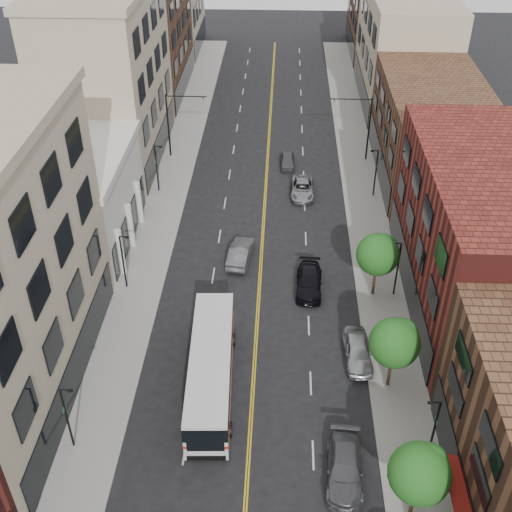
# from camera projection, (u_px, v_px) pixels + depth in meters

# --- Properties ---
(sidewalk_left) EXTENTS (4.00, 110.00, 0.15)m
(sidewalk_left) POSITION_uv_depth(u_px,v_px,m) (161.00, 217.00, 62.12)
(sidewalk_left) COLOR gray
(sidewalk_left) RESTS_ON ground
(sidewalk_right) EXTENTS (4.00, 110.00, 0.15)m
(sidewalk_right) POSITION_uv_depth(u_px,v_px,m) (368.00, 222.00, 61.40)
(sidewalk_right) COLOR gray
(sidewalk_right) RESTS_ON ground
(bldg_l_white) EXTENTS (10.00, 14.00, 8.00)m
(bldg_l_white) POSITION_uv_depth(u_px,v_px,m) (71.00, 202.00, 56.83)
(bldg_l_white) COLOR silver
(bldg_l_white) RESTS_ON ground
(bldg_l_far_a) EXTENTS (10.00, 20.00, 18.00)m
(bldg_l_far_a) POSITION_uv_depth(u_px,v_px,m) (108.00, 78.00, 67.72)
(bldg_l_far_a) COLOR tan
(bldg_l_far_a) RESTS_ON ground
(bldg_l_far_b) EXTENTS (10.00, 20.00, 15.00)m
(bldg_l_far_b) POSITION_uv_depth(u_px,v_px,m) (144.00, 35.00, 84.82)
(bldg_l_far_b) COLOR #533221
(bldg_l_far_b) RESTS_ON ground
(bldg_r_mid) EXTENTS (10.00, 22.00, 12.00)m
(bldg_r_mid) POSITION_uv_depth(u_px,v_px,m) (482.00, 236.00, 48.77)
(bldg_r_mid) COLOR #581C17
(bldg_r_mid) RESTS_ON ground
(bldg_r_far_a) EXTENTS (10.00, 20.00, 10.00)m
(bldg_r_far_a) POSITION_uv_depth(u_px,v_px,m) (431.00, 131.00, 66.40)
(bldg_r_far_a) COLOR #533221
(bldg_r_far_a) RESTS_ON ground
(bldg_r_far_b) EXTENTS (10.00, 22.00, 14.00)m
(bldg_r_far_b) POSITION_uv_depth(u_px,v_px,m) (404.00, 48.00, 82.27)
(bldg_r_far_b) COLOR tan
(bldg_r_far_b) RESTS_ON ground
(bldg_r_far_c) EXTENTS (10.00, 18.00, 11.00)m
(bldg_r_far_c) POSITION_uv_depth(u_px,v_px,m) (385.00, 16.00, 99.38)
(bldg_r_far_c) COLOR #533221
(bldg_r_far_c) RESTS_ON ground
(tree_r_1) EXTENTS (3.40, 3.40, 5.59)m
(tree_r_1) POSITION_uv_depth(u_px,v_px,m) (421.00, 471.00, 33.96)
(tree_r_1) COLOR black
(tree_r_1) RESTS_ON sidewalk_right
(tree_r_2) EXTENTS (3.40, 3.40, 5.59)m
(tree_r_2) POSITION_uv_depth(u_px,v_px,m) (396.00, 341.00, 42.08)
(tree_r_2) COLOR black
(tree_r_2) RESTS_ON sidewalk_right
(tree_r_3) EXTENTS (3.40, 3.40, 5.59)m
(tree_r_3) POSITION_uv_depth(u_px,v_px,m) (379.00, 253.00, 50.19)
(tree_r_3) COLOR black
(tree_r_3) RESTS_ON sidewalk_right
(lamp_l_1) EXTENTS (0.81, 0.55, 5.05)m
(lamp_l_1) POSITION_uv_depth(u_px,v_px,m) (67.00, 415.00, 38.55)
(lamp_l_1) COLOR black
(lamp_l_1) RESTS_ON sidewalk_left
(lamp_l_2) EXTENTS (0.81, 0.55, 5.05)m
(lamp_l_2) POSITION_uv_depth(u_px,v_px,m) (123.00, 259.00, 51.54)
(lamp_l_2) COLOR black
(lamp_l_2) RESTS_ON sidewalk_left
(lamp_l_3) EXTENTS (0.81, 0.55, 5.05)m
(lamp_l_3) POSITION_uv_depth(u_px,v_px,m) (157.00, 166.00, 64.52)
(lamp_l_3) COLOR black
(lamp_l_3) RESTS_ON sidewalk_left
(lamp_r_1) EXTENTS (0.81, 0.55, 5.05)m
(lamp_r_1) POSITION_uv_depth(u_px,v_px,m) (434.00, 428.00, 37.77)
(lamp_r_1) COLOR black
(lamp_r_1) RESTS_ON sidewalk_right
(lamp_r_2) EXTENTS (0.81, 0.55, 5.05)m
(lamp_r_2) POSITION_uv_depth(u_px,v_px,m) (397.00, 266.00, 50.75)
(lamp_r_2) COLOR black
(lamp_r_2) RESTS_ON sidewalk_right
(lamp_r_3) EXTENTS (0.81, 0.55, 5.05)m
(lamp_r_3) POSITION_uv_depth(u_px,v_px,m) (375.00, 170.00, 63.74)
(lamp_r_3) COLOR black
(lamp_r_3) RESTS_ON sidewalk_right
(signal_mast_left) EXTENTS (4.49, 0.18, 7.20)m
(signal_mast_left) POSITION_uv_depth(u_px,v_px,m) (174.00, 118.00, 70.01)
(signal_mast_left) COLOR black
(signal_mast_left) RESTS_ON sidewalk_left
(signal_mast_right) EXTENTS (4.49, 0.18, 7.20)m
(signal_mast_right) POSITION_uv_depth(u_px,v_px,m) (363.00, 122.00, 69.28)
(signal_mast_right) COLOR black
(signal_mast_right) RESTS_ON sidewalk_right
(city_bus) EXTENTS (3.47, 12.67, 3.23)m
(city_bus) POSITION_uv_depth(u_px,v_px,m) (211.00, 367.00, 43.28)
(city_bus) COLOR silver
(city_bus) RESTS_ON ground
(car_parked_mid) EXTENTS (2.51, 5.49, 1.56)m
(car_parked_mid) POSITION_uv_depth(u_px,v_px,m) (345.00, 468.00, 38.07)
(car_parked_mid) COLOR #4C4C51
(car_parked_mid) RESTS_ON ground
(car_parked_far) EXTENTS (2.09, 4.81, 1.61)m
(car_parked_far) POSITION_uv_depth(u_px,v_px,m) (358.00, 351.00, 46.05)
(car_parked_far) COLOR #9EA1A5
(car_parked_far) RESTS_ON ground
(car_lane_behind) EXTENTS (2.31, 5.07, 1.61)m
(car_lane_behind) POSITION_uv_depth(u_px,v_px,m) (241.00, 253.00, 56.01)
(car_lane_behind) COLOR #4F4F54
(car_lane_behind) RESTS_ON ground
(car_lane_a) EXTENTS (2.30, 5.24, 1.50)m
(car_lane_a) POSITION_uv_depth(u_px,v_px,m) (309.00, 282.00, 52.74)
(car_lane_a) COLOR black
(car_lane_a) RESTS_ON ground
(car_lane_b) EXTENTS (2.39, 5.09, 1.41)m
(car_lane_b) POSITION_uv_depth(u_px,v_px,m) (302.00, 188.00, 65.39)
(car_lane_b) COLOR gray
(car_lane_b) RESTS_ON ground
(car_lane_c) EXTENTS (1.69, 3.91, 1.31)m
(car_lane_c) POSITION_uv_depth(u_px,v_px,m) (288.00, 160.00, 70.50)
(car_lane_c) COLOR #48474C
(car_lane_c) RESTS_ON ground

